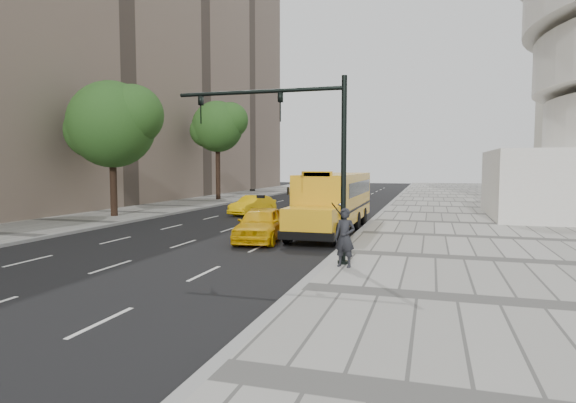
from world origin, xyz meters
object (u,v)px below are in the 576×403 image
(pedestrian, at_px, (345,238))
(taxi_near, at_px, (261,224))
(tree_c, at_px, (218,126))
(tree_b, at_px, (113,124))
(taxi_far, at_px, (253,205))
(traffic_signal, at_px, (303,147))
(school_bus, at_px, (335,197))

(pedestrian, bearing_deg, taxi_near, 146.15)
(tree_c, bearing_deg, tree_b, -89.95)
(taxi_far, bearing_deg, tree_b, -136.89)
(tree_b, bearing_deg, traffic_signal, -34.94)
(tree_c, distance_m, taxi_near, 26.34)
(tree_b, height_order, school_bus, tree_b)
(tree_b, xyz_separation_m, pedestrian, (17.14, -11.39, -5.02))
(traffic_signal, bearing_deg, tree_b, 145.06)
(tree_c, height_order, taxi_near, tree_c)
(school_bus, bearing_deg, traffic_signal, -85.70)
(taxi_near, height_order, pedestrian, pedestrian)
(tree_c, bearing_deg, taxi_near, -60.94)
(school_bus, height_order, taxi_far, school_bus)
(school_bus, height_order, pedestrian, school_bus)
(taxi_far, xyz_separation_m, pedestrian, (9.27, -15.88, 0.44))
(taxi_near, xyz_separation_m, taxi_far, (-4.52, 10.79, -0.12))
(traffic_signal, bearing_deg, taxi_far, 116.64)
(school_bus, xyz_separation_m, traffic_signal, (0.69, -9.21, 2.33))
(tree_c, relative_size, taxi_near, 2.08)
(taxi_far, height_order, pedestrian, pedestrian)
(tree_b, height_order, tree_c, tree_c)
(tree_b, bearing_deg, taxi_far, 29.71)
(tree_c, height_order, school_bus, tree_c)
(tree_c, distance_m, traffic_signal, 31.27)
(tree_b, distance_m, tree_c, 16.06)
(tree_c, relative_size, pedestrian, 4.99)
(pedestrian, bearing_deg, tree_c, 135.19)
(school_bus, xyz_separation_m, taxi_far, (-7.02, 6.17, -1.09))
(school_bus, relative_size, taxi_near, 2.50)
(tree_c, bearing_deg, pedestrian, -57.97)
(tree_b, distance_m, taxi_near, 14.90)
(pedestrian, bearing_deg, taxi_far, 133.44)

